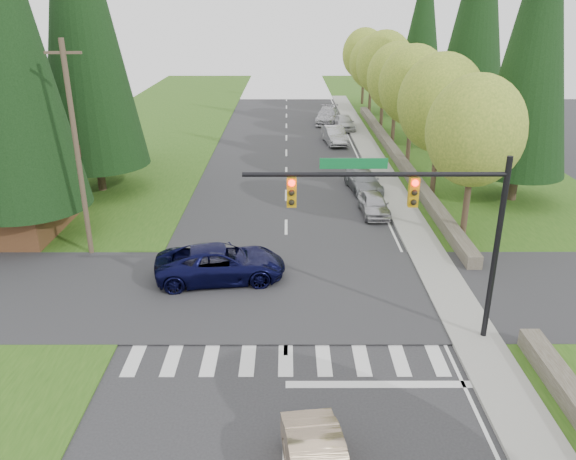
{
  "coord_description": "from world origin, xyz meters",
  "views": [
    {
      "loc": [
        0.05,
        -12.99,
        11.31
      ],
      "look_at": [
        0.09,
        8.12,
        2.8
      ],
      "focal_mm": 35.0,
      "sensor_mm": 36.0,
      "label": 1
    }
  ],
  "objects_px": {
    "parked_car_d": "(344,122)",
    "parked_car_c": "(335,135)",
    "parked_car_b": "(363,181)",
    "parked_car_a": "(374,204)",
    "parked_car_e": "(328,116)",
    "suv_navy": "(221,263)"
  },
  "relations": [
    {
      "from": "parked_car_d",
      "to": "parked_car_c",
      "type": "bearing_deg",
      "value": -108.28
    },
    {
      "from": "parked_car_b",
      "to": "parked_car_d",
      "type": "height_order",
      "value": "parked_car_d"
    },
    {
      "from": "parked_car_a",
      "to": "parked_car_e",
      "type": "bearing_deg",
      "value": 89.63
    },
    {
      "from": "parked_car_b",
      "to": "parked_car_e",
      "type": "distance_m",
      "value": 22.31
    },
    {
      "from": "suv_navy",
      "to": "parked_car_b",
      "type": "relative_size",
      "value": 1.26
    },
    {
      "from": "parked_car_a",
      "to": "parked_car_e",
      "type": "distance_m",
      "value": 26.83
    },
    {
      "from": "parked_car_a",
      "to": "parked_car_b",
      "type": "xyz_separation_m",
      "value": [
        -0.04,
        4.51,
        0.01
      ]
    },
    {
      "from": "parked_car_a",
      "to": "parked_car_c",
      "type": "xyz_separation_m",
      "value": [
        -0.87,
        17.73,
        0.11
      ]
    },
    {
      "from": "suv_navy",
      "to": "parked_car_b",
      "type": "xyz_separation_m",
      "value": [
        7.89,
        12.78,
        -0.14
      ]
    },
    {
      "from": "parked_car_a",
      "to": "parked_car_e",
      "type": "height_order",
      "value": "parked_car_e"
    },
    {
      "from": "parked_car_b",
      "to": "parked_car_a",
      "type": "bearing_deg",
      "value": -97.36
    },
    {
      "from": "parked_car_a",
      "to": "parked_car_d",
      "type": "height_order",
      "value": "parked_car_d"
    },
    {
      "from": "parked_car_e",
      "to": "parked_car_b",
      "type": "bearing_deg",
      "value": -80.06
    },
    {
      "from": "parked_car_e",
      "to": "parked_car_c",
      "type": "bearing_deg",
      "value": -82.19
    },
    {
      "from": "suv_navy",
      "to": "parked_car_a",
      "type": "bearing_deg",
      "value": -51.46
    },
    {
      "from": "suv_navy",
      "to": "parked_car_c",
      "type": "distance_m",
      "value": 26.93
    },
    {
      "from": "parked_car_c",
      "to": "suv_navy",
      "type": "bearing_deg",
      "value": -112.8
    },
    {
      "from": "suv_navy",
      "to": "parked_car_c",
      "type": "height_order",
      "value": "suv_navy"
    },
    {
      "from": "parked_car_b",
      "to": "parked_car_d",
      "type": "distance_m",
      "value": 19.09
    },
    {
      "from": "parked_car_a",
      "to": "parked_car_b",
      "type": "bearing_deg",
      "value": 88.24
    },
    {
      "from": "parked_car_c",
      "to": "parked_car_d",
      "type": "xyz_separation_m",
      "value": [
        1.4,
        5.86,
        -0.03
      ]
    },
    {
      "from": "parked_car_c",
      "to": "parked_car_d",
      "type": "relative_size",
      "value": 1.07
    }
  ]
}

